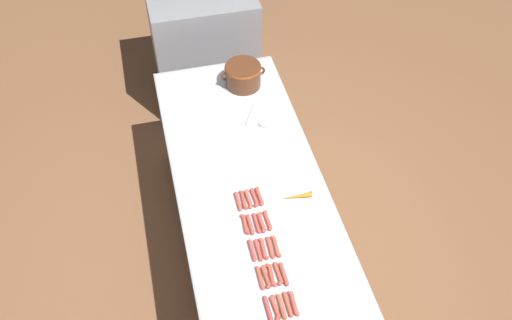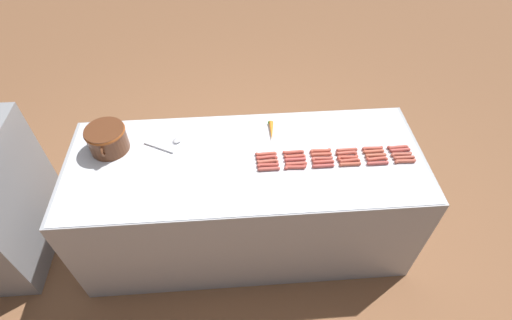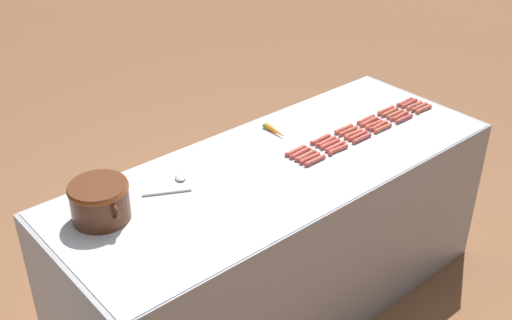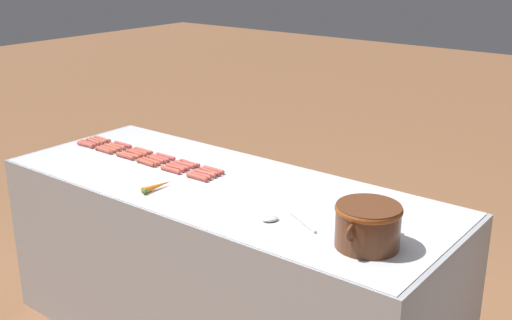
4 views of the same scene
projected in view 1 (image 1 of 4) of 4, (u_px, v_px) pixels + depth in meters
ground_plane at (250, 259)px, 3.83m from camera, size 20.00×20.00×0.00m
griddle_counter at (250, 224)px, 3.51m from camera, size 0.87×2.27×0.87m
back_cabinet at (203, 41)px, 4.68m from camera, size 0.84×0.85×1.05m
hot_dog_1 at (268, 309)px, 2.63m from camera, size 0.02×0.14×0.02m
hot_dog_2 at (260, 278)px, 2.74m from camera, size 0.03×0.14×0.02m
hot_dog_3 at (252, 250)px, 2.85m from camera, size 0.02×0.14×0.02m
hot_dog_4 at (245, 224)px, 2.96m from camera, size 0.03×0.14×0.02m
hot_dog_5 at (238, 201)px, 3.07m from camera, size 0.02×0.14×0.02m
hot_dog_7 at (275, 308)px, 2.63m from camera, size 0.03×0.14×0.02m
hot_dog_8 at (266, 277)px, 2.75m from camera, size 0.03×0.14×0.02m
hot_dog_9 at (258, 250)px, 2.85m from camera, size 0.02×0.14×0.02m
hot_dog_10 at (250, 224)px, 2.96m from camera, size 0.02×0.14×0.02m
hot_dog_11 at (243, 200)px, 3.08m from camera, size 0.03×0.14×0.02m
hot_dog_13 at (281, 307)px, 2.64m from camera, size 0.02×0.14×0.02m
hot_dog_14 at (271, 275)px, 2.75m from camera, size 0.03×0.14×0.02m
hot_dog_15 at (263, 249)px, 2.86m from camera, size 0.03×0.14×0.02m
hot_dog_16 at (256, 223)px, 2.97m from camera, size 0.03×0.14×0.02m
hot_dog_17 at (249, 199)px, 3.08m from camera, size 0.03×0.14×0.02m
hot_dog_19 at (287, 304)px, 2.64m from camera, size 0.02×0.14×0.02m
hot_dog_20 at (277, 274)px, 2.76m from camera, size 0.03×0.14×0.02m
hot_dog_21 at (270, 248)px, 2.86m from camera, size 0.03×0.14×0.02m
hot_dog_22 at (261, 222)px, 2.97m from camera, size 0.03×0.14×0.02m
hot_dog_23 at (254, 197)px, 3.09m from camera, size 0.03×0.14×0.02m
hot_dog_25 at (294, 303)px, 2.65m from camera, size 0.03×0.14×0.02m
hot_dog_26 at (284, 274)px, 2.76m from camera, size 0.02×0.14×0.02m
hot_dog_27 at (276, 246)px, 2.87m from camera, size 0.03×0.14×0.02m
hot_dog_28 at (268, 220)px, 2.98m from camera, size 0.03×0.14×0.02m
hot_dog_29 at (259, 196)px, 3.09m from camera, size 0.03×0.14×0.02m
bean_pot at (243, 74)px, 3.70m from camera, size 0.31×0.25×0.17m
serving_spoon at (259, 121)px, 3.51m from camera, size 0.16×0.25×0.02m
carrot at (298, 196)px, 3.09m from camera, size 0.18×0.04×0.03m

